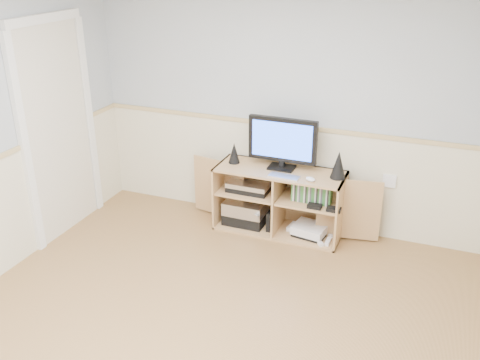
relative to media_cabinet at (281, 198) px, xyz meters
name	(u,v)px	position (x,y,z in m)	size (l,w,h in m)	color
room	(182,193)	(-0.06, -1.92, 0.88)	(4.04, 4.54, 2.54)	#AA804B
media_cabinet	(281,198)	(0.00, 0.00, 0.00)	(1.94, 0.47, 0.65)	tan
monitor	(282,142)	(0.00, -0.01, 0.59)	(0.66, 0.18, 0.50)	black
speaker_left	(234,153)	(-0.48, -0.04, 0.42)	(0.11, 0.11, 0.21)	black
speaker_right	(338,165)	(0.55, -0.04, 0.45)	(0.14, 0.14, 0.26)	black
keyboard	(284,176)	(0.08, -0.20, 0.32)	(0.29, 0.11, 0.01)	silver
mouse	(310,179)	(0.33, -0.20, 0.34)	(0.10, 0.06, 0.04)	white
av_components	(247,205)	(-0.33, -0.06, -0.11)	(0.50, 0.30, 0.47)	black
game_consoles	(309,230)	(0.32, -0.07, -0.26)	(0.46, 0.30, 0.11)	white
game_cases	(312,192)	(0.33, -0.08, 0.15)	(0.38, 0.14, 0.19)	#3F8C3F
wall_outlet	(389,181)	(1.00, 0.19, 0.27)	(0.12, 0.03, 0.12)	white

